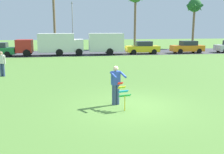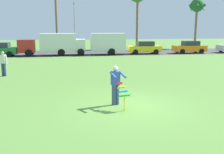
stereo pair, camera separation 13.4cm
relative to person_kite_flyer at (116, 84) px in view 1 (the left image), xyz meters
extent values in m
plane|color=#568438|center=(0.66, -0.27, -0.95)|extent=(120.00, 120.00, 0.00)
cube|color=#424247|center=(0.66, 23.17, -0.95)|extent=(120.00, 8.00, 0.01)
cylinder|color=#384772|center=(0.08, 0.04, -0.50)|extent=(0.16, 0.16, 0.90)
cylinder|color=#384772|center=(-0.09, 0.00, -0.50)|extent=(0.16, 0.16, 0.90)
cube|color=#2D4CA5|center=(-0.01, 0.02, 0.25)|extent=(0.40, 0.30, 0.60)
sphere|color=beige|center=(-0.01, 0.02, 0.67)|extent=(0.22, 0.22, 0.22)
cylinder|color=#2D4CA5|center=(0.27, -0.16, 0.43)|extent=(0.24, 0.59, 0.24)
cylinder|color=#2D4CA5|center=(-0.15, -0.27, 0.43)|extent=(0.24, 0.59, 0.24)
cube|color=red|center=(0.12, -0.39, 0.10)|extent=(0.25, 0.18, 0.12)
cube|color=yellow|center=(0.15, -0.55, -0.04)|extent=(0.34, 0.20, 0.12)
cube|color=#1E99D8|center=(0.18, -0.71, -0.17)|extent=(0.44, 0.22, 0.12)
cube|color=green|center=(0.21, -0.86, -0.31)|extent=(0.53, 0.24, 0.12)
cylinder|color=yellow|center=(0.21, -0.86, -0.63)|extent=(0.04, 0.04, 0.64)
cylinder|color=black|center=(-9.08, 19.96, -0.63)|extent=(0.64, 0.23, 0.64)
cylinder|color=black|center=(-9.06, 21.57, -0.63)|extent=(0.64, 0.23, 0.64)
cube|color=#B2231E|center=(-7.26, 20.76, 0.22)|extent=(1.81, 1.91, 1.50)
cube|color=silver|center=(-3.56, 20.78, 0.57)|extent=(4.21, 2.02, 2.20)
cylinder|color=black|center=(-6.91, 19.84, -0.53)|extent=(0.84, 0.28, 0.84)
cylinder|color=black|center=(-6.92, 21.68, -0.53)|extent=(0.84, 0.28, 0.84)
cylinder|color=black|center=(-3.20, 19.86, -0.53)|extent=(0.84, 0.28, 0.84)
cylinder|color=black|center=(-3.21, 21.70, -0.53)|extent=(0.84, 0.28, 0.84)
cube|color=silver|center=(-1.23, 20.84, 0.22)|extent=(1.84, 1.94, 1.50)
cube|color=silver|center=(2.47, 20.76, 0.57)|extent=(4.24, 2.09, 2.20)
cylinder|color=black|center=(-0.90, 19.91, -0.53)|extent=(0.85, 0.30, 0.84)
cylinder|color=black|center=(-0.86, 21.75, -0.53)|extent=(0.85, 0.30, 0.84)
cylinder|color=black|center=(2.80, 19.83, -0.53)|extent=(0.85, 0.30, 0.84)
cylinder|color=black|center=(2.84, 21.67, -0.53)|extent=(0.85, 0.30, 0.84)
cube|color=yellow|center=(7.15, 20.77, -0.31)|extent=(4.25, 1.83, 0.76)
cube|color=#282D38|center=(7.30, 20.77, 0.35)|extent=(2.06, 1.46, 0.60)
cylinder|color=black|center=(5.83, 20.01, -0.63)|extent=(0.65, 0.24, 0.64)
cylinder|color=black|center=(5.88, 21.62, -0.63)|extent=(0.65, 0.24, 0.64)
cylinder|color=black|center=(8.43, 19.93, -0.63)|extent=(0.65, 0.24, 0.64)
cylinder|color=black|center=(8.48, 21.54, -0.63)|extent=(0.65, 0.24, 0.64)
cube|color=orange|center=(13.22, 20.77, -0.31)|extent=(4.21, 1.73, 0.76)
cube|color=#282D38|center=(13.37, 20.78, 0.35)|extent=(2.03, 1.41, 0.60)
cylinder|color=black|center=(11.92, 19.96, -0.63)|extent=(0.64, 0.22, 0.64)
cylinder|color=black|center=(11.91, 21.57, -0.63)|extent=(0.64, 0.22, 0.64)
cylinder|color=black|center=(14.53, 19.98, -0.63)|extent=(0.64, 0.22, 0.64)
cylinder|color=black|center=(14.52, 21.59, -0.63)|extent=(0.64, 0.22, 0.64)
cylinder|color=black|center=(18.23, 21.58, -0.63)|extent=(0.64, 0.22, 0.64)
cylinder|color=brown|center=(-4.20, 29.74, 3.48)|extent=(0.36, 0.36, 8.86)
cylinder|color=brown|center=(8.29, 29.22, 3.03)|extent=(0.36, 0.36, 7.95)
cylinder|color=brown|center=(17.91, 28.69, 2.34)|extent=(0.36, 0.36, 6.58)
sphere|color=#236028|center=(17.91, 28.69, 5.83)|extent=(2.10, 2.10, 2.10)
cone|color=#236028|center=(18.86, 28.69, 5.38)|extent=(0.44, 1.56, 1.28)
cone|color=#236028|center=(18.21, 29.59, 5.38)|extent=(1.62, 0.90, 1.28)
cone|color=#236028|center=(17.15, 29.24, 5.38)|extent=(1.27, 1.52, 1.28)
cone|color=#236028|center=(17.15, 28.13, 5.38)|extent=(1.27, 1.52, 1.28)
cone|color=#236028|center=(18.21, 27.78, 5.38)|extent=(1.62, 0.90, 1.28)
cylinder|color=#9E9EA3|center=(-1.49, 28.01, 2.55)|extent=(0.16, 0.16, 7.00)
cylinder|color=#9E9EA3|center=(-1.49, 28.71, 5.95)|extent=(0.10, 1.40, 0.10)
cube|color=#4C4C51|center=(-1.49, 29.36, 5.91)|extent=(0.24, 0.44, 0.16)
cylinder|color=#384772|center=(-6.52, 7.72, -0.50)|extent=(0.16, 0.16, 0.90)
cylinder|color=#384772|center=(-6.70, 7.77, -0.50)|extent=(0.16, 0.16, 0.90)
cube|color=silver|center=(-6.61, 7.74, 0.25)|extent=(0.41, 0.31, 0.60)
sphere|color=tan|center=(-6.61, 7.74, 0.67)|extent=(0.22, 0.22, 0.22)
cylinder|color=silver|center=(-6.38, 7.68, 0.21)|extent=(0.09, 0.09, 0.58)
camera|label=1|loc=(-1.90, -10.57, 2.42)|focal=40.69mm
camera|label=2|loc=(-1.77, -10.59, 2.42)|focal=40.69mm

